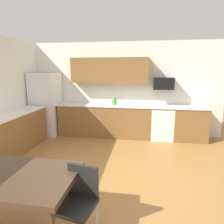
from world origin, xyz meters
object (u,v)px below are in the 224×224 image
(oven_range, at_px, (162,123))
(refrigerator, at_px, (46,104))
(chair_near_table, at_px, (79,198))
(kettle, at_px, (114,102))
(microwave, at_px, (164,83))
(dining_table, at_px, (14,180))

(oven_range, bearing_deg, refrigerator, -178.65)
(chair_near_table, relative_size, kettle, 4.25)
(refrigerator, xyz_separation_m, microwave, (3.39, 0.18, 0.63))
(dining_table, bearing_deg, chair_near_table, 4.56)
(microwave, xyz_separation_m, dining_table, (-1.96, -3.81, -0.85))
(oven_range, distance_m, microwave, 1.10)
(oven_range, xyz_separation_m, kettle, (-1.36, 0.05, 0.56))
(microwave, relative_size, kettle, 2.70)
(chair_near_table, bearing_deg, oven_range, 71.55)
(refrigerator, relative_size, dining_table, 1.30)
(oven_range, height_order, kettle, kettle)
(dining_table, bearing_deg, oven_range, 62.18)
(microwave, relative_size, chair_near_table, 0.64)
(dining_table, xyz_separation_m, kettle, (0.59, 3.76, 0.33))
(refrigerator, height_order, microwave, refrigerator)
(dining_table, relative_size, chair_near_table, 1.65)
(microwave, height_order, kettle, microwave)
(oven_range, relative_size, kettle, 4.55)
(dining_table, bearing_deg, microwave, 62.80)
(refrigerator, relative_size, kettle, 9.13)
(kettle, bearing_deg, dining_table, -98.96)
(refrigerator, bearing_deg, dining_table, -68.43)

